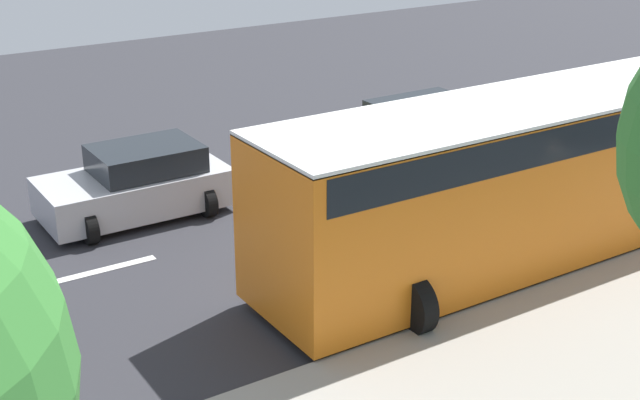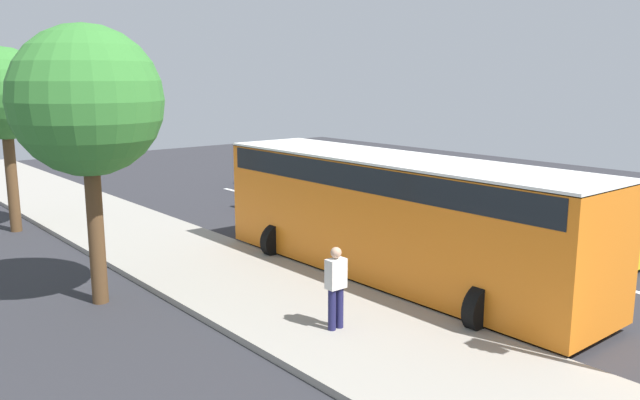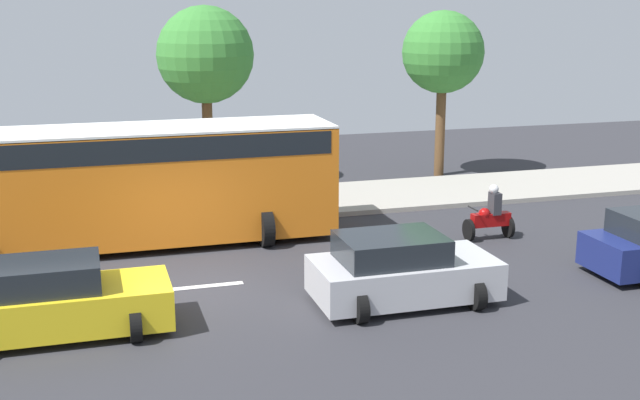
# 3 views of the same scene
# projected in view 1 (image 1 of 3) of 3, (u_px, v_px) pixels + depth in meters

# --- Properties ---
(ground_plane) EXTENTS (40.00, 60.00, 0.10)m
(ground_plane) POSITION_uv_depth(u_px,v_px,m) (358.00, 209.00, 19.33)
(ground_plane) COLOR #2D2D33
(sidewalk) EXTENTS (4.00, 60.00, 0.15)m
(sidewalk) POSITION_uv_depth(u_px,v_px,m) (612.00, 343.00, 13.81)
(sidewalk) COLOR #9E998E
(sidewalk) RESTS_ON ground
(lane_stripe_north) EXTENTS (0.20, 2.40, 0.01)m
(lane_stripe_north) POSITION_uv_depth(u_px,v_px,m) (94.00, 272.00, 16.30)
(lane_stripe_north) COLOR white
(lane_stripe_north) RESTS_ON ground
(lane_stripe_mid) EXTENTS (0.20, 2.40, 0.01)m
(lane_stripe_mid) POSITION_uv_depth(u_px,v_px,m) (358.00, 206.00, 19.30)
(lane_stripe_mid) COLOR white
(lane_stripe_mid) RESTS_ON ground
(lane_stripe_south) EXTENTS (0.20, 2.40, 0.01)m
(lane_stripe_south) POSITION_uv_depth(u_px,v_px,m) (550.00, 158.00, 22.31)
(lane_stripe_south) COLOR white
(lane_stripe_south) RESTS_ON ground
(car_silver) EXTENTS (2.35, 3.93, 1.52)m
(car_silver) POSITION_uv_depth(u_px,v_px,m) (137.00, 184.00, 18.62)
(car_silver) COLOR #B7B7BC
(car_silver) RESTS_ON ground
(car_yellow_cab) EXTENTS (2.14, 4.39, 1.52)m
(car_yellow_cab) POSITION_uv_depth(u_px,v_px,m) (409.00, 132.00, 22.04)
(car_yellow_cab) COLOR yellow
(car_yellow_cab) RESTS_ON ground
(city_bus) EXTENTS (3.20, 11.00, 3.16)m
(city_bus) POSITION_uv_depth(u_px,v_px,m) (528.00, 167.00, 16.23)
(city_bus) COLOR orange
(city_bus) RESTS_ON ground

